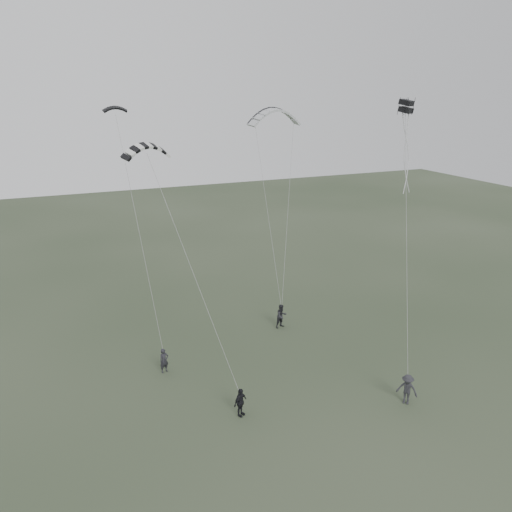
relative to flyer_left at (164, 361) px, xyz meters
name	(u,v)px	position (x,y,z in m)	size (l,w,h in m)	color
ground	(284,400)	(5.70, -5.82, -0.82)	(140.00, 140.00, 0.00)	#2A3723
flyer_left	(164,361)	(0.00, 0.00, 0.00)	(0.60, 0.39, 1.64)	black
flyer_right	(282,316)	(9.71, 2.84, 0.11)	(0.90, 0.70, 1.85)	black
flyer_center	(240,402)	(2.83, -6.14, 0.02)	(0.99, 0.41, 1.68)	black
flyer_far	(407,389)	(12.05, -8.82, 0.10)	(1.19, 0.68, 1.84)	#26262B
kite_dark_small	(115,108)	(-1.04, 4.98, 15.39)	(1.46, 0.44, 0.49)	black
kite_pale_large	(275,110)	(11.98, 9.30, 14.97)	(4.56, 1.03, 1.83)	#B4B6BA
kite_striped	(146,145)	(-0.30, -0.46, 13.55)	(2.69, 0.67, 1.09)	black
kite_box	(406,106)	(15.73, -2.00, 15.47)	(0.73, 0.73, 0.75)	black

